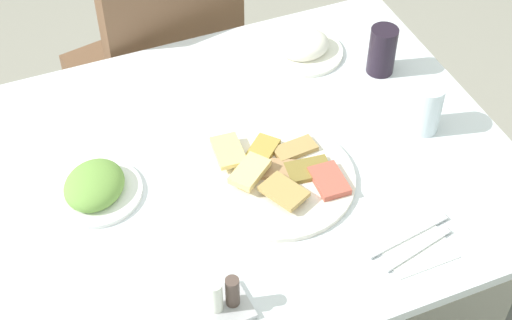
{
  "coord_description": "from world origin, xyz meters",
  "views": [
    {
      "loc": [
        -0.41,
        -1.07,
        1.93
      ],
      "look_at": [
        0.02,
        -0.03,
        0.77
      ],
      "focal_mm": 53.76,
      "sensor_mm": 36.0,
      "label": 1
    }
  ],
  "objects_px": {
    "soda_can": "(382,51)",
    "dining_table": "(244,187)",
    "paper_napkin": "(412,243)",
    "fork": "(417,248)",
    "salad_plate_greens": "(95,187)",
    "condiment_caddy": "(224,301)",
    "spoon": "(407,235)",
    "drinking_glass": "(426,108)",
    "pide_platter": "(277,175)",
    "salad_plate_rice": "(303,47)",
    "dining_chair": "(162,65)"
  },
  "relations": [
    {
      "from": "dining_chair",
      "to": "pide_platter",
      "type": "xyz_separation_m",
      "value": [
        0.05,
        -0.72,
        0.23
      ]
    },
    {
      "from": "paper_napkin",
      "to": "salad_plate_rice",
      "type": "bearing_deg",
      "value": 85.03
    },
    {
      "from": "dining_chair",
      "to": "pide_platter",
      "type": "distance_m",
      "value": 0.76
    },
    {
      "from": "spoon",
      "to": "condiment_caddy",
      "type": "height_order",
      "value": "condiment_caddy"
    },
    {
      "from": "dining_chair",
      "to": "soda_can",
      "type": "distance_m",
      "value": 0.7
    },
    {
      "from": "soda_can",
      "to": "dining_table",
      "type": "bearing_deg",
      "value": -158.63
    },
    {
      "from": "pide_platter",
      "to": "fork",
      "type": "xyz_separation_m",
      "value": [
        0.18,
        -0.28,
        -0.01
      ]
    },
    {
      "from": "soda_can",
      "to": "condiment_caddy",
      "type": "height_order",
      "value": "soda_can"
    },
    {
      "from": "spoon",
      "to": "pide_platter",
      "type": "bearing_deg",
      "value": 117.34
    },
    {
      "from": "salad_plate_greens",
      "to": "soda_can",
      "type": "xyz_separation_m",
      "value": [
        0.74,
        0.13,
        0.04
      ]
    },
    {
      "from": "soda_can",
      "to": "drinking_glass",
      "type": "bearing_deg",
      "value": -92.49
    },
    {
      "from": "pide_platter",
      "to": "fork",
      "type": "height_order",
      "value": "pide_platter"
    },
    {
      "from": "dining_chair",
      "to": "pide_platter",
      "type": "bearing_deg",
      "value": -86.35
    },
    {
      "from": "salad_plate_rice",
      "to": "fork",
      "type": "relative_size",
      "value": 1.2
    },
    {
      "from": "dining_table",
      "to": "pide_platter",
      "type": "height_order",
      "value": "pide_platter"
    },
    {
      "from": "drinking_glass",
      "to": "salad_plate_greens",
      "type": "bearing_deg",
      "value": 173.49
    },
    {
      "from": "salad_plate_rice",
      "to": "condiment_caddy",
      "type": "xyz_separation_m",
      "value": [
        -0.45,
        -0.63,
        0.01
      ]
    },
    {
      "from": "pide_platter",
      "to": "spoon",
      "type": "relative_size",
      "value": 1.74
    },
    {
      "from": "salad_plate_greens",
      "to": "spoon",
      "type": "height_order",
      "value": "salad_plate_greens"
    },
    {
      "from": "soda_can",
      "to": "drinking_glass",
      "type": "distance_m",
      "value": 0.22
    },
    {
      "from": "dining_table",
      "to": "paper_napkin",
      "type": "distance_m",
      "value": 0.41
    },
    {
      "from": "dining_chair",
      "to": "salad_plate_rice",
      "type": "height_order",
      "value": "dining_chair"
    },
    {
      "from": "pide_platter",
      "to": "salad_plate_greens",
      "type": "xyz_separation_m",
      "value": [
        -0.36,
        0.1,
        0.01
      ]
    },
    {
      "from": "salad_plate_greens",
      "to": "paper_napkin",
      "type": "height_order",
      "value": "salad_plate_greens"
    },
    {
      "from": "paper_napkin",
      "to": "salad_plate_greens",
      "type": "bearing_deg",
      "value": 146.15
    },
    {
      "from": "fork",
      "to": "salad_plate_rice",
      "type": "bearing_deg",
      "value": 71.9
    },
    {
      "from": "dining_table",
      "to": "fork",
      "type": "distance_m",
      "value": 0.42
    },
    {
      "from": "salad_plate_greens",
      "to": "fork",
      "type": "height_order",
      "value": "salad_plate_greens"
    },
    {
      "from": "salad_plate_greens",
      "to": "soda_can",
      "type": "relative_size",
      "value": 1.58
    },
    {
      "from": "dining_table",
      "to": "spoon",
      "type": "height_order",
      "value": "spoon"
    },
    {
      "from": "pide_platter",
      "to": "condiment_caddy",
      "type": "height_order",
      "value": "condiment_caddy"
    },
    {
      "from": "salad_plate_greens",
      "to": "fork",
      "type": "relative_size",
      "value": 1.16
    },
    {
      "from": "dining_chair",
      "to": "salad_plate_rice",
      "type": "xyz_separation_m",
      "value": [
        0.28,
        -0.35,
        0.24
      ]
    },
    {
      "from": "dining_table",
      "to": "condiment_caddy",
      "type": "bearing_deg",
      "value": -116.86
    },
    {
      "from": "paper_napkin",
      "to": "soda_can",
      "type": "bearing_deg",
      "value": 68.06
    },
    {
      "from": "dining_table",
      "to": "salad_plate_rice",
      "type": "height_order",
      "value": "salad_plate_rice"
    },
    {
      "from": "dining_chair",
      "to": "paper_napkin",
      "type": "xyz_separation_m",
      "value": [
        0.22,
        -0.98,
        0.22
      ]
    },
    {
      "from": "condiment_caddy",
      "to": "salad_plate_rice",
      "type": "bearing_deg",
      "value": 54.65
    },
    {
      "from": "fork",
      "to": "dining_table",
      "type": "bearing_deg",
      "value": 109.67
    },
    {
      "from": "soda_can",
      "to": "fork",
      "type": "height_order",
      "value": "soda_can"
    },
    {
      "from": "condiment_caddy",
      "to": "spoon",
      "type": "bearing_deg",
      "value": 2.92
    },
    {
      "from": "salad_plate_greens",
      "to": "dining_table",
      "type": "bearing_deg",
      "value": -6.03
    },
    {
      "from": "soda_can",
      "to": "salad_plate_rice",
      "type": "bearing_deg",
      "value": 137.38
    },
    {
      "from": "salad_plate_greens",
      "to": "dining_chair",
      "type": "bearing_deg",
      "value": 62.78
    },
    {
      "from": "soda_can",
      "to": "fork",
      "type": "distance_m",
      "value": 0.55
    },
    {
      "from": "pide_platter",
      "to": "soda_can",
      "type": "bearing_deg",
      "value": 32.21
    },
    {
      "from": "pide_platter",
      "to": "dining_chair",
      "type": "bearing_deg",
      "value": 93.65
    },
    {
      "from": "soda_can",
      "to": "spoon",
      "type": "height_order",
      "value": "soda_can"
    },
    {
      "from": "dining_table",
      "to": "salad_plate_greens",
      "type": "xyz_separation_m",
      "value": [
        -0.31,
        0.03,
        0.1
      ]
    },
    {
      "from": "soda_can",
      "to": "drinking_glass",
      "type": "relative_size",
      "value": 1.02
    }
  ]
}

